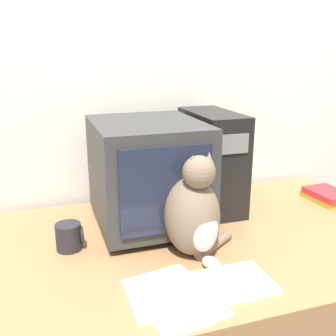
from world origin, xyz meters
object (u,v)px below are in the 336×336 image
object	(u,v)px
crt_monitor	(148,172)
mug	(69,237)
cat	(194,214)
book_stack	(326,196)
computer_tower	(212,161)
pen	(164,285)
keyboard	(202,289)

from	to	relation	value
crt_monitor	mug	bearing A→B (deg)	-158.96
cat	book_stack	distance (m)	0.83
computer_tower	pen	distance (m)	0.70
crt_monitor	computer_tower	xyz separation A→B (m)	(0.32, 0.09, -0.00)
book_stack	keyboard	bearing A→B (deg)	-149.89
crt_monitor	computer_tower	size ratio (longest dim) A/B	1.14
book_stack	mug	size ratio (longest dim) A/B	2.20
book_stack	pen	bearing A→B (deg)	-155.59
keyboard	book_stack	distance (m)	0.97
cat	book_stack	size ratio (longest dim) A/B	1.71
keyboard	cat	bearing A→B (deg)	74.46
computer_tower	mug	world-z (taller)	computer_tower
crt_monitor	book_stack	xyz separation A→B (m)	(0.86, -0.03, -0.19)
cat	crt_monitor	bearing A→B (deg)	93.67
computer_tower	keyboard	bearing A→B (deg)	-116.27
mug	computer_tower	bearing A→B (deg)	18.53
crt_monitor	cat	world-z (taller)	crt_monitor
keyboard	book_stack	size ratio (longest dim) A/B	2.02
pen	book_stack	bearing A→B (deg)	24.41
cat	pen	world-z (taller)	cat
crt_monitor	cat	bearing A→B (deg)	-74.91
book_stack	mug	xyz separation A→B (m)	(-1.18, -0.10, 0.02)
computer_tower	pen	world-z (taller)	computer_tower
cat	pen	size ratio (longest dim) A/B	2.76
book_stack	pen	size ratio (longest dim) A/B	1.61
crt_monitor	mug	size ratio (longest dim) A/B	5.05
crt_monitor	computer_tower	distance (m)	0.33
keyboard	cat	size ratio (longest dim) A/B	1.18
computer_tower	keyboard	xyz separation A→B (m)	(-0.30, -0.60, -0.20)
pen	cat	bearing A→B (deg)	44.83
computer_tower	book_stack	xyz separation A→B (m)	(0.54, -0.12, -0.19)
pen	mug	size ratio (longest dim) A/B	1.37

